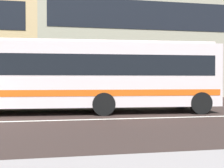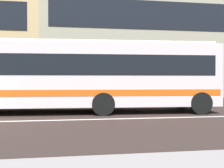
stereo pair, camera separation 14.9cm
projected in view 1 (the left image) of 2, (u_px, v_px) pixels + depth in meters
The scene contains 2 objects.
apartment_block_right at pixel (135, 36), 24.30m from camera, with size 18.51×8.57×12.44m.
transit_bus at pixel (86, 74), 11.11m from camera, with size 12.50×3.15×3.32m.
Camera 1 is at (5.24, -9.01, 1.52)m, focal length 37.09 mm.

